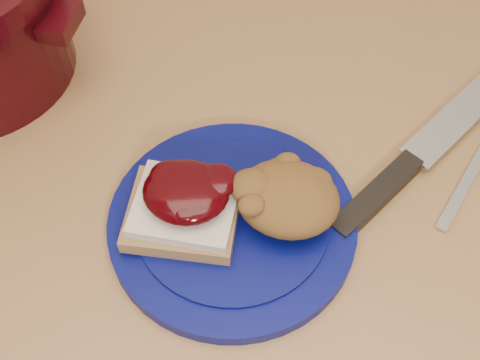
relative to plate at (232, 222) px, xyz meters
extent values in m
cube|color=beige|center=(0.00, 0.09, -0.48)|extent=(4.00, 0.60, 0.86)
cylinder|color=#05094E|center=(0.00, 0.00, 0.00)|extent=(0.31, 0.31, 0.02)
cube|color=olive|center=(-0.05, 0.00, 0.02)|extent=(0.12, 0.11, 0.02)
cube|color=beige|center=(-0.04, 0.00, 0.03)|extent=(0.12, 0.11, 0.01)
ellipsoid|color=black|center=(-0.04, 0.01, 0.05)|extent=(0.10, 0.10, 0.02)
ellipsoid|color=brown|center=(0.05, 0.00, 0.04)|extent=(0.12, 0.11, 0.05)
cube|color=black|center=(0.15, 0.01, 0.00)|extent=(0.11, 0.10, 0.02)
cube|color=silver|center=(0.28, 0.12, 0.00)|extent=(0.19, 0.16, 0.00)
cube|color=silver|center=(0.25, 0.03, 0.00)|extent=(0.11, 0.12, 0.00)
cube|color=black|center=(-0.15, 0.21, 0.09)|extent=(0.05, 0.06, 0.02)
camera|label=1|loc=(-0.03, -0.31, 0.50)|focal=45.00mm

